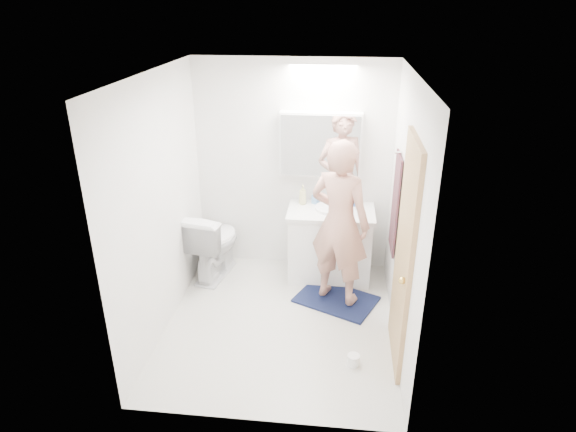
# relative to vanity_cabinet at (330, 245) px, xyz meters

# --- Properties ---
(floor) EXTENTS (2.50, 2.50, 0.00)m
(floor) POSITION_rel_vanity_cabinet_xyz_m (-0.45, -0.96, -0.39)
(floor) COLOR silver
(floor) RESTS_ON ground
(ceiling) EXTENTS (2.50, 2.50, 0.00)m
(ceiling) POSITION_rel_vanity_cabinet_xyz_m (-0.45, -0.96, 2.01)
(ceiling) COLOR white
(ceiling) RESTS_ON floor
(wall_back) EXTENTS (2.50, 0.00, 2.50)m
(wall_back) POSITION_rel_vanity_cabinet_xyz_m (-0.45, 0.29, 0.81)
(wall_back) COLOR white
(wall_back) RESTS_ON floor
(wall_front) EXTENTS (2.50, 0.00, 2.50)m
(wall_front) POSITION_rel_vanity_cabinet_xyz_m (-0.45, -2.21, 0.81)
(wall_front) COLOR white
(wall_front) RESTS_ON floor
(wall_left) EXTENTS (0.00, 2.50, 2.50)m
(wall_left) POSITION_rel_vanity_cabinet_xyz_m (-1.55, -0.96, 0.81)
(wall_left) COLOR white
(wall_left) RESTS_ON floor
(wall_right) EXTENTS (0.00, 2.50, 2.50)m
(wall_right) POSITION_rel_vanity_cabinet_xyz_m (0.65, -0.96, 0.81)
(wall_right) COLOR white
(wall_right) RESTS_ON floor
(vanity_cabinet) EXTENTS (0.90, 0.55, 0.78)m
(vanity_cabinet) POSITION_rel_vanity_cabinet_xyz_m (0.00, 0.00, 0.00)
(vanity_cabinet) COLOR white
(vanity_cabinet) RESTS_ON floor
(countertop) EXTENTS (0.95, 0.58, 0.04)m
(countertop) POSITION_rel_vanity_cabinet_xyz_m (0.00, -0.00, 0.41)
(countertop) COLOR white
(countertop) RESTS_ON vanity_cabinet
(sink_basin) EXTENTS (0.36, 0.36, 0.03)m
(sink_basin) POSITION_rel_vanity_cabinet_xyz_m (0.00, 0.03, 0.45)
(sink_basin) COLOR white
(sink_basin) RESTS_ON countertop
(faucet) EXTENTS (0.02, 0.02, 0.16)m
(faucet) POSITION_rel_vanity_cabinet_xyz_m (0.00, 0.22, 0.51)
(faucet) COLOR silver
(faucet) RESTS_ON countertop
(medicine_cabinet) EXTENTS (0.88, 0.14, 0.70)m
(medicine_cabinet) POSITION_rel_vanity_cabinet_xyz_m (-0.15, 0.21, 1.11)
(medicine_cabinet) COLOR white
(medicine_cabinet) RESTS_ON wall_back
(mirror_panel) EXTENTS (0.84, 0.01, 0.66)m
(mirror_panel) POSITION_rel_vanity_cabinet_xyz_m (-0.15, 0.13, 1.11)
(mirror_panel) COLOR silver
(mirror_panel) RESTS_ON medicine_cabinet
(toilet) EXTENTS (0.60, 0.87, 0.81)m
(toilet) POSITION_rel_vanity_cabinet_xyz_m (-1.31, -0.11, 0.02)
(toilet) COLOR white
(toilet) RESTS_ON floor
(bath_rug) EXTENTS (0.96, 0.83, 0.02)m
(bath_rug) POSITION_rel_vanity_cabinet_xyz_m (0.09, -0.51, -0.38)
(bath_rug) COLOR #13173D
(bath_rug) RESTS_ON floor
(person) EXTENTS (0.74, 0.63, 1.72)m
(person) POSITION_rel_vanity_cabinet_xyz_m (0.09, -0.51, 0.52)
(person) COLOR tan
(person) RESTS_ON bath_rug
(door) EXTENTS (0.04, 0.80, 2.00)m
(door) POSITION_rel_vanity_cabinet_xyz_m (0.63, -1.31, 0.61)
(door) COLOR tan
(door) RESTS_ON wall_right
(door_knob) EXTENTS (0.06, 0.06, 0.06)m
(door_knob) POSITION_rel_vanity_cabinet_xyz_m (0.59, -1.61, 0.56)
(door_knob) COLOR gold
(door_knob) RESTS_ON door
(towel) EXTENTS (0.02, 0.42, 1.00)m
(towel) POSITION_rel_vanity_cabinet_xyz_m (0.63, -0.41, 0.71)
(towel) COLOR #13243D
(towel) RESTS_ON wall_right
(towel_hook) EXTENTS (0.07, 0.02, 0.02)m
(towel_hook) POSITION_rel_vanity_cabinet_xyz_m (0.62, -0.41, 1.23)
(towel_hook) COLOR silver
(towel_hook) RESTS_ON wall_right
(soap_bottle_a) EXTENTS (0.11, 0.11, 0.23)m
(soap_bottle_a) POSITION_rel_vanity_cabinet_xyz_m (-0.33, 0.15, 0.54)
(soap_bottle_a) COLOR #CECA85
(soap_bottle_a) RESTS_ON countertop
(soap_bottle_b) EXTENTS (0.10, 0.10, 0.15)m
(soap_bottle_b) POSITION_rel_vanity_cabinet_xyz_m (-0.18, 0.18, 0.51)
(soap_bottle_b) COLOR #6297D2
(soap_bottle_b) RESTS_ON countertop
(toothbrush_cup) EXTENTS (0.12, 0.12, 0.10)m
(toothbrush_cup) POSITION_rel_vanity_cabinet_xyz_m (0.25, 0.16, 0.48)
(toothbrush_cup) COLOR #3D6AB8
(toothbrush_cup) RESTS_ON countertop
(toilet_paper_roll) EXTENTS (0.11, 0.11, 0.10)m
(toilet_paper_roll) POSITION_rel_vanity_cabinet_xyz_m (0.27, -1.50, -0.34)
(toilet_paper_roll) COLOR white
(toilet_paper_roll) RESTS_ON floor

